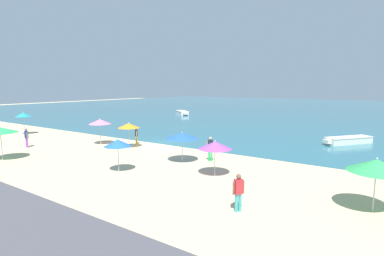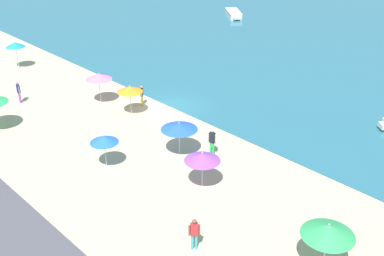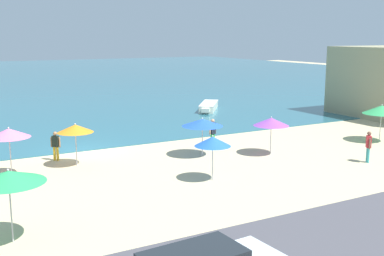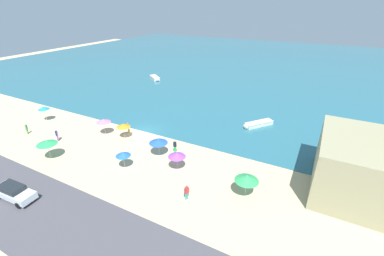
{
  "view_description": "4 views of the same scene",
  "coord_description": "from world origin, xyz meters",
  "px_view_note": "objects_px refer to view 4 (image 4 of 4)",
  "views": [
    {
      "loc": [
        18.21,
        -21.55,
        5.5
      ],
      "look_at": [
        4.31,
        -1.06,
        2.02
      ],
      "focal_mm": 28.0,
      "sensor_mm": 36.0,
      "label": 1
    },
    {
      "loc": [
        25.55,
        -22.45,
        15.51
      ],
      "look_at": [
        5.53,
        -3.09,
        1.32
      ],
      "focal_mm": 45.0,
      "sensor_mm": 36.0,
      "label": 2
    },
    {
      "loc": [
        -7.93,
        -27.53,
        6.8
      ],
      "look_at": [
        5.91,
        -2.76,
        1.34
      ],
      "focal_mm": 45.0,
      "sensor_mm": 36.0,
      "label": 3
    },
    {
      "loc": [
        22.48,
        -27.23,
        17.65
      ],
      "look_at": [
        7.01,
        2.19,
        1.26
      ],
      "focal_mm": 24.0,
      "sensor_mm": 36.0,
      "label": 4
    }
  ],
  "objects_px": {
    "bather_2": "(57,135)",
    "bather_4": "(175,146)",
    "beach_umbrella_0": "(158,141)",
    "skiff_offshore": "(155,78)",
    "beach_umbrella_4": "(123,125)",
    "beach_umbrella_5": "(123,154)",
    "beach_umbrella_7": "(247,178)",
    "beach_umbrella_3": "(177,155)",
    "beach_umbrella_6": "(103,121)",
    "parked_car_2": "(14,192)",
    "bather_3": "(128,127)",
    "bather_0": "(187,192)",
    "beach_umbrella_1": "(43,108)",
    "skiff_nearshore": "(259,124)",
    "bather_1": "(27,128)",
    "beach_umbrella_2": "(47,143)"
  },
  "relations": [
    {
      "from": "beach_umbrella_0",
      "to": "skiff_offshore",
      "type": "height_order",
      "value": "beach_umbrella_0"
    },
    {
      "from": "bather_3",
      "to": "parked_car_2",
      "type": "xyz_separation_m",
      "value": [
        -0.41,
        -16.51,
        -0.07
      ]
    },
    {
      "from": "bather_2",
      "to": "bather_4",
      "type": "height_order",
      "value": "bather_4"
    },
    {
      "from": "beach_umbrella_0",
      "to": "skiff_nearshore",
      "type": "height_order",
      "value": "beach_umbrella_0"
    },
    {
      "from": "beach_umbrella_7",
      "to": "beach_umbrella_3",
      "type": "bearing_deg",
      "value": 175.14
    },
    {
      "from": "beach_umbrella_3",
      "to": "skiff_offshore",
      "type": "height_order",
      "value": "beach_umbrella_3"
    },
    {
      "from": "beach_umbrella_0",
      "to": "bather_0",
      "type": "distance_m",
      "value": 9.16
    },
    {
      "from": "beach_umbrella_0",
      "to": "beach_umbrella_1",
      "type": "distance_m",
      "value": 22.34
    },
    {
      "from": "beach_umbrella_0",
      "to": "bather_3",
      "type": "bearing_deg",
      "value": 158.23
    },
    {
      "from": "beach_umbrella_0",
      "to": "bather_0",
      "type": "bearing_deg",
      "value": -38.3
    },
    {
      "from": "beach_umbrella_7",
      "to": "bather_0",
      "type": "bearing_deg",
      "value": -146.09
    },
    {
      "from": "beach_umbrella_0",
      "to": "beach_umbrella_4",
      "type": "bearing_deg",
      "value": 168.4
    },
    {
      "from": "bather_1",
      "to": "beach_umbrella_0",
      "type": "bearing_deg",
      "value": 11.79
    },
    {
      "from": "bather_0",
      "to": "beach_umbrella_7",
      "type": "bearing_deg",
      "value": 33.91
    },
    {
      "from": "bather_3",
      "to": "skiff_offshore",
      "type": "height_order",
      "value": "bather_3"
    },
    {
      "from": "beach_umbrella_0",
      "to": "beach_umbrella_6",
      "type": "xyz_separation_m",
      "value": [
        -10.26,
        0.98,
        0.24
      ]
    },
    {
      "from": "beach_umbrella_1",
      "to": "bather_4",
      "type": "xyz_separation_m",
      "value": [
        23.89,
        1.36,
        -1.24
      ]
    },
    {
      "from": "beach_umbrella_1",
      "to": "beach_umbrella_6",
      "type": "xyz_separation_m",
      "value": [
        12.07,
        0.95,
        -0.09
      ]
    },
    {
      "from": "beach_umbrella_7",
      "to": "skiff_offshore",
      "type": "xyz_separation_m",
      "value": [
        -33.23,
        31.42,
        -1.69
      ]
    },
    {
      "from": "beach_umbrella_3",
      "to": "skiff_nearshore",
      "type": "distance_m",
      "value": 16.93
    },
    {
      "from": "beach_umbrella_0",
      "to": "beach_umbrella_7",
      "type": "height_order",
      "value": "beach_umbrella_7"
    },
    {
      "from": "beach_umbrella_0",
      "to": "beach_umbrella_7",
      "type": "relative_size",
      "value": 0.96
    },
    {
      "from": "bather_0",
      "to": "parked_car_2",
      "type": "height_order",
      "value": "bather_0"
    },
    {
      "from": "beach_umbrella_0",
      "to": "beach_umbrella_5",
      "type": "distance_m",
      "value": 4.73
    },
    {
      "from": "skiff_nearshore",
      "to": "bather_3",
      "type": "bearing_deg",
      "value": -145.88
    },
    {
      "from": "beach_umbrella_0",
      "to": "bather_1",
      "type": "relative_size",
      "value": 1.43
    },
    {
      "from": "beach_umbrella_1",
      "to": "skiff_offshore",
      "type": "height_order",
      "value": "beach_umbrella_1"
    },
    {
      "from": "beach_umbrella_4",
      "to": "beach_umbrella_5",
      "type": "distance_m",
      "value": 7.56
    },
    {
      "from": "bather_0",
      "to": "bather_1",
      "type": "height_order",
      "value": "bather_0"
    },
    {
      "from": "beach_umbrella_0",
      "to": "beach_umbrella_5",
      "type": "bearing_deg",
      "value": -114.48
    },
    {
      "from": "beach_umbrella_0",
      "to": "bather_0",
      "type": "xyz_separation_m",
      "value": [
        7.15,
        -5.65,
        -0.98
      ]
    },
    {
      "from": "beach_umbrella_7",
      "to": "beach_umbrella_4",
      "type": "bearing_deg",
      "value": 168.83
    },
    {
      "from": "beach_umbrella_4",
      "to": "beach_umbrella_6",
      "type": "relative_size",
      "value": 0.93
    },
    {
      "from": "bather_4",
      "to": "parked_car_2",
      "type": "height_order",
      "value": "bather_4"
    },
    {
      "from": "beach_umbrella_3",
      "to": "bather_0",
      "type": "xyz_separation_m",
      "value": [
        3.49,
        -4.03,
        -0.96
      ]
    },
    {
      "from": "beach_umbrella_6",
      "to": "skiff_offshore",
      "type": "bearing_deg",
      "value": 111.19
    },
    {
      "from": "beach_umbrella_4",
      "to": "beach_umbrella_5",
      "type": "relative_size",
      "value": 1.05
    },
    {
      "from": "beach_umbrella_3",
      "to": "bather_3",
      "type": "bearing_deg",
      "value": 157.55
    },
    {
      "from": "beach_umbrella_4",
      "to": "bather_2",
      "type": "bearing_deg",
      "value": -147.05
    },
    {
      "from": "bather_0",
      "to": "bather_3",
      "type": "height_order",
      "value": "bather_0"
    },
    {
      "from": "parked_car_2",
      "to": "bather_3",
      "type": "bearing_deg",
      "value": 88.59
    },
    {
      "from": "beach_umbrella_3",
      "to": "bather_0",
      "type": "bearing_deg",
      "value": -49.09
    },
    {
      "from": "bather_0",
      "to": "bather_1",
      "type": "bearing_deg",
      "value": 177.19
    },
    {
      "from": "beach_umbrella_4",
      "to": "bather_3",
      "type": "distance_m",
      "value": 2.07
    },
    {
      "from": "beach_umbrella_7",
      "to": "bather_3",
      "type": "height_order",
      "value": "beach_umbrella_7"
    },
    {
      "from": "beach_umbrella_6",
      "to": "bather_1",
      "type": "distance_m",
      "value": 11.62
    },
    {
      "from": "beach_umbrella_4",
      "to": "bather_4",
      "type": "height_order",
      "value": "beach_umbrella_4"
    },
    {
      "from": "beach_umbrella_6",
      "to": "bather_3",
      "type": "distance_m",
      "value": 3.59
    },
    {
      "from": "beach_umbrella_2",
      "to": "skiff_offshore",
      "type": "height_order",
      "value": "beach_umbrella_2"
    },
    {
      "from": "bather_1",
      "to": "bather_0",
      "type": "bearing_deg",
      "value": -2.81
    }
  ]
}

